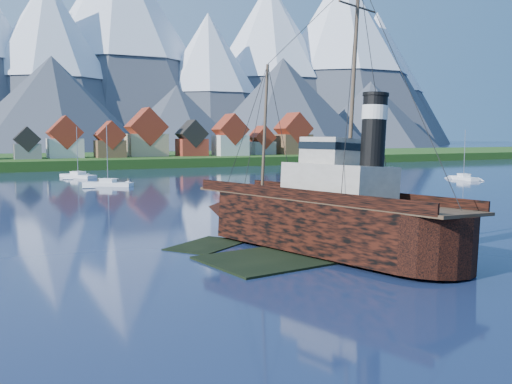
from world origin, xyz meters
name	(u,v)px	position (x,y,z in m)	size (l,w,h in m)	color
ground	(319,248)	(0.00, 0.00, 0.00)	(1400.00, 1400.00, 0.00)	#192547
shoal	(323,246)	(1.78, 2.15, -0.35)	(31.71, 21.24, 1.14)	black
shore_bank	(65,164)	(0.00, 170.00, 0.00)	(600.00, 80.00, 3.20)	#174012
seawall	(83,170)	(0.00, 132.00, 0.00)	(600.00, 2.50, 2.00)	#3F3D38
mountains	(8,40)	(-0.79, 481.26, 89.34)	(965.00, 340.00, 205.00)	#2D333D
tugboat_wreck	(313,214)	(-0.39, 0.57, 3.25)	(7.60, 32.73, 25.93)	black
sailboat_c	(108,185)	(-4.32, 74.93, 0.30)	(9.79, 8.34, 13.34)	white
sailboat_d	(464,179)	(75.26, 54.43, 0.28)	(4.20, 9.39, 12.43)	white
sailboat_e	(78,177)	(-6.14, 101.92, 0.29)	(7.70, 11.49, 13.25)	white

